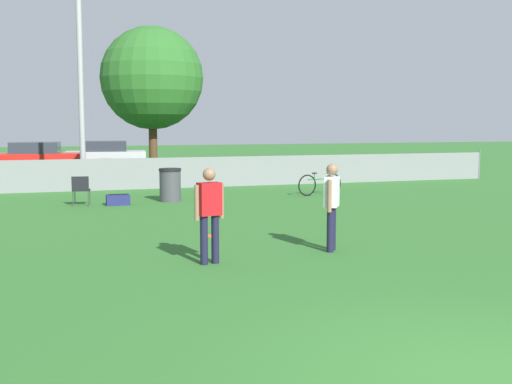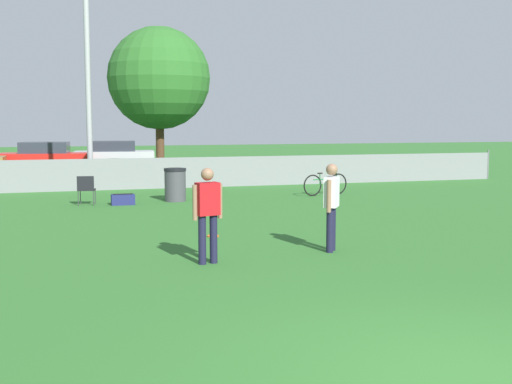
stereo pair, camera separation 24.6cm
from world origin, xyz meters
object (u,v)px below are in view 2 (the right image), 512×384
(player_thrower_red, at_px, (208,209))
(frisbee_disc, at_px, (213,236))
(bicycle_sideline, at_px, (326,184))
(gear_bag_sideline, at_px, (123,200))
(folding_chair_sideline, at_px, (86,188))
(parked_car_silver, at_px, (115,155))
(tree_near_pole, at_px, (159,79))
(light_pole, at_px, (87,47))
(trash_bin, at_px, (175,185))
(player_receiver_white, at_px, (331,201))
(parked_car_red, at_px, (45,157))

(player_thrower_red, distance_m, frisbee_disc, 2.71)
(bicycle_sideline, height_order, gear_bag_sideline, bicycle_sideline)
(bicycle_sideline, bearing_deg, frisbee_disc, -141.93)
(folding_chair_sideline, relative_size, gear_bag_sideline, 1.28)
(gear_bag_sideline, height_order, parked_car_silver, parked_car_silver)
(folding_chair_sideline, bearing_deg, tree_near_pole, -107.56)
(light_pole, height_order, trash_bin, light_pole)
(tree_near_pole, bearing_deg, player_receiver_white, -85.33)
(tree_near_pole, xyz_separation_m, gear_bag_sideline, (-1.95, -6.03, -3.85))
(light_pole, xyz_separation_m, player_receiver_white, (3.77, -13.40, -4.11))
(gear_bag_sideline, bearing_deg, bicycle_sideline, 5.03)
(player_thrower_red, bearing_deg, tree_near_pole, 72.66)
(light_pole, relative_size, frisbee_disc, 34.31)
(frisbee_disc, xyz_separation_m, bicycle_sideline, (5.17, 6.34, 0.34))
(folding_chair_sideline, bearing_deg, light_pole, -84.19)
(player_thrower_red, xyz_separation_m, frisbee_disc, (0.65, 2.47, -0.91))
(frisbee_disc, height_order, trash_bin, trash_bin)
(light_pole, height_order, parked_car_silver, light_pole)
(parked_car_silver, bearing_deg, frisbee_disc, -82.53)
(folding_chair_sideline, bearing_deg, bicycle_sideline, -167.85)
(frisbee_disc, bearing_deg, folding_chair_sideline, 111.50)
(parked_car_red, distance_m, parked_car_silver, 3.48)
(tree_near_pole, height_order, frisbee_disc, tree_near_pole)
(light_pole, relative_size, gear_bag_sideline, 13.01)
(light_pole, distance_m, gear_bag_sideline, 7.41)
(frisbee_disc, distance_m, parked_car_red, 19.58)
(tree_near_pole, distance_m, folding_chair_sideline, 7.42)
(light_pole, bearing_deg, trash_bin, -66.11)
(player_receiver_white, xyz_separation_m, gear_bag_sideline, (-3.09, 7.87, -0.78))
(tree_near_pole, distance_m, frisbee_disc, 12.47)
(player_receiver_white, relative_size, bicycle_sideline, 0.97)
(player_receiver_white, distance_m, parked_car_silver, 22.45)
(player_thrower_red, height_order, player_receiver_white, same)
(gear_bag_sideline, xyz_separation_m, parked_car_red, (-2.48, 13.42, 0.54))
(parked_car_silver, bearing_deg, player_thrower_red, -84.31)
(player_receiver_white, bearing_deg, bicycle_sideline, 12.91)
(light_pole, distance_m, parked_car_red, 9.20)
(frisbee_disc, relative_size, parked_car_red, 0.06)
(player_thrower_red, height_order, trash_bin, player_thrower_red)
(player_thrower_red, height_order, bicycle_sideline, player_thrower_red)
(folding_chair_sideline, relative_size, bicycle_sideline, 0.51)
(tree_near_pole, relative_size, bicycle_sideline, 3.58)
(light_pole, xyz_separation_m, player_thrower_red, (1.38, -13.76, -4.11))
(player_thrower_red, bearing_deg, frisbee_disc, 63.05)
(player_thrower_red, xyz_separation_m, folding_chair_sideline, (-1.70, 8.44, -0.43))
(light_pole, bearing_deg, bicycle_sideline, -34.51)
(frisbee_disc, relative_size, folding_chair_sideline, 0.30)
(player_receiver_white, distance_m, frisbee_disc, 2.88)
(parked_car_red, bearing_deg, gear_bag_sideline, -72.58)
(player_thrower_red, distance_m, trash_bin, 8.70)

